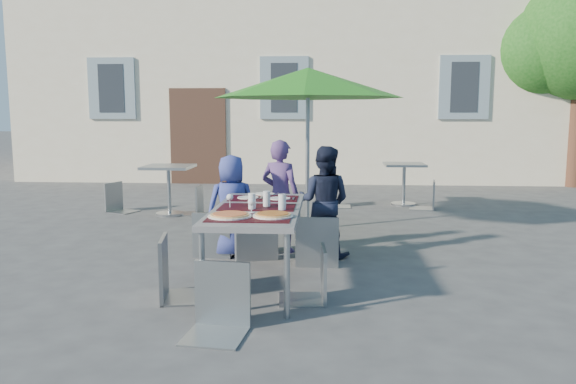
# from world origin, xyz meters

# --- Properties ---
(ground) EXTENTS (90.00, 90.00, 0.00)m
(ground) POSITION_xyz_m (0.00, 0.00, 0.00)
(ground) COLOR #404042
(ground) RESTS_ON ground
(building) EXTENTS (13.60, 8.20, 11.10)m
(building) POSITION_xyz_m (-0.00, 11.50, 4.85)
(building) COLOR beige
(building) RESTS_ON ground
(dining_table) EXTENTS (0.80, 1.85, 0.76)m
(dining_table) POSITION_xyz_m (0.33, -0.23, 0.70)
(dining_table) COLOR #4E4E53
(dining_table) RESTS_ON ground
(pizza_near_left) EXTENTS (0.37, 0.37, 0.03)m
(pizza_near_left) POSITION_xyz_m (0.16, -0.74, 0.77)
(pizza_near_left) COLOR white
(pizza_near_left) RESTS_ON dining_table
(pizza_near_right) EXTENTS (0.35, 0.35, 0.03)m
(pizza_near_right) POSITION_xyz_m (0.52, -0.71, 0.77)
(pizza_near_right) COLOR white
(pizza_near_right) RESTS_ON dining_table
(glassware) EXTENTS (0.56, 0.41, 0.15)m
(glassware) POSITION_xyz_m (0.38, -0.32, 0.83)
(glassware) COLOR silver
(glassware) RESTS_ON dining_table
(place_settings) EXTENTS (0.59, 0.53, 0.01)m
(place_settings) POSITION_xyz_m (0.32, 0.40, 0.76)
(place_settings) COLOR white
(place_settings) RESTS_ON dining_table
(child_0) EXTENTS (0.66, 0.55, 1.17)m
(child_0) POSITION_xyz_m (-0.10, 0.84, 0.58)
(child_0) COLOR #364194
(child_0) RESTS_ON ground
(child_1) EXTENTS (0.57, 0.48, 1.32)m
(child_1) POSITION_xyz_m (0.43, 1.12, 0.66)
(child_1) COLOR #543874
(child_1) RESTS_ON ground
(child_2) EXTENTS (0.69, 0.51, 1.26)m
(child_2) POSITION_xyz_m (0.95, 0.93, 0.63)
(child_2) COLOR #161C31
(child_2) RESTS_ON ground
(chair_0) EXTENTS (0.47, 0.47, 0.99)m
(chair_0) POSITION_xyz_m (-0.31, 0.82, 0.58)
(chair_0) COLOR gray
(chair_0) RESTS_ON ground
(chair_1) EXTENTS (0.56, 0.57, 1.05)m
(chair_1) POSITION_xyz_m (0.19, 0.75, 0.62)
(chair_1) COLOR gray
(chair_1) RESTS_ON ground
(chair_2) EXTENTS (0.47, 0.47, 1.03)m
(chair_2) POSITION_xyz_m (0.88, 0.52, 0.61)
(chair_2) COLOR gray
(chair_2) RESTS_ON ground
(chair_3) EXTENTS (0.55, 0.54, 1.05)m
(chair_3) POSITION_xyz_m (-0.34, -0.67, 0.62)
(chair_3) COLOR gray
(chair_3) RESTS_ON ground
(chair_4) EXTENTS (0.43, 0.43, 0.90)m
(chair_4) POSITION_xyz_m (0.86, -0.64, 0.52)
(chair_4) COLOR #939A9E
(chair_4) RESTS_ON ground
(chair_5) EXTENTS (0.48, 0.49, 0.98)m
(chair_5) POSITION_xyz_m (0.18, -1.40, 0.58)
(chair_5) COLOR #90969B
(chair_5) RESTS_ON ground
(patio_umbrella) EXTENTS (2.61, 2.61, 2.24)m
(patio_umbrella) POSITION_xyz_m (0.71, 2.40, 2.02)
(patio_umbrella) COLOR #A8AAAF
(patio_umbrella) RESTS_ON ground
(cafe_table_0) EXTENTS (0.75, 0.75, 0.80)m
(cafe_table_0) POSITION_xyz_m (-1.54, 3.36, 0.57)
(cafe_table_0) COLOR #A8AAAF
(cafe_table_0) RESTS_ON ground
(bg_chair_l_0) EXTENTS (0.54, 0.53, 0.92)m
(bg_chair_l_0) POSITION_xyz_m (-2.48, 3.63, 0.54)
(bg_chair_l_0) COLOR gray
(bg_chair_l_0) RESTS_ON ground
(bg_chair_r_0) EXTENTS (0.41, 0.41, 0.89)m
(bg_chair_r_0) POSITION_xyz_m (-1.17, 3.47, 0.52)
(bg_chair_r_0) COLOR gray
(bg_chair_r_0) RESTS_ON ground
(cafe_table_1) EXTENTS (0.70, 0.70, 0.75)m
(cafe_table_1) POSITION_xyz_m (2.35, 4.63, 0.51)
(cafe_table_1) COLOR #A8AAAF
(cafe_table_1) RESTS_ON ground
(bg_chair_l_1) EXTENTS (0.40, 0.39, 0.87)m
(bg_chair_l_1) POSITION_xyz_m (1.12, 4.37, 0.50)
(bg_chair_l_1) COLOR gray
(bg_chair_l_1) RESTS_ON ground
(bg_chair_r_1) EXTENTS (0.48, 0.48, 0.93)m
(bg_chair_r_1) POSITION_xyz_m (2.71, 4.25, 0.54)
(bg_chair_r_1) COLOR gray
(bg_chair_r_1) RESTS_ON ground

